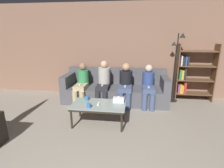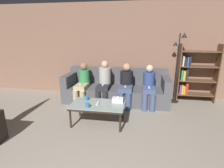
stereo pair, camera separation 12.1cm
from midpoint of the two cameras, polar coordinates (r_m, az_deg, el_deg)
The scene contains 13 objects.
wall_back at distance 5.07m, azimuth 3.02°, elevation 10.80°, with size 12.00×0.06×2.60m.
couch at distance 4.75m, azimuth 2.11°, elevation -1.84°, with size 2.73×0.94×0.85m.
coffee_table at distance 3.52m, azimuth -3.68°, elevation -7.11°, with size 1.07×0.62×0.43m.
cup_near_left at distance 3.71m, azimuth -7.47°, elevation -4.54°, with size 0.08×0.08×0.09m.
cup_near_right at distance 3.34m, azimuth -6.94°, elevation -6.91°, with size 0.08×0.08×0.09m.
tissue_box at distance 3.56m, azimuth 2.89°, elevation -5.21°, with size 0.22×0.12×0.13m.
game_remote at distance 3.50m, azimuth -3.69°, elevation -6.33°, with size 0.04×0.15×0.02m.
bookshelf at distance 5.10m, azimuth 25.26°, elevation 2.82°, with size 0.97×0.32×1.53m.
standing_lamp at distance 4.80m, azimuth 21.45°, elevation 7.00°, with size 0.31×0.26×1.79m.
seated_person_left_end at distance 4.62m, azimuth -8.79°, elevation 0.56°, with size 0.31×0.68×1.04m.
seated_person_mid_left at distance 4.50m, azimuth -1.80°, elevation 0.81°, with size 0.31×0.65×1.11m.
seated_person_mid_right at distance 4.42m, azimuth 5.40°, elevation 0.21°, with size 0.33×0.71×1.05m.
seated_person_right_end at distance 4.42m, azimuth 12.73°, elevation -0.42°, with size 0.31×0.67×1.03m.
Camera 2 is at (0.62, -1.32, 1.78)m, focal length 28.00 mm.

